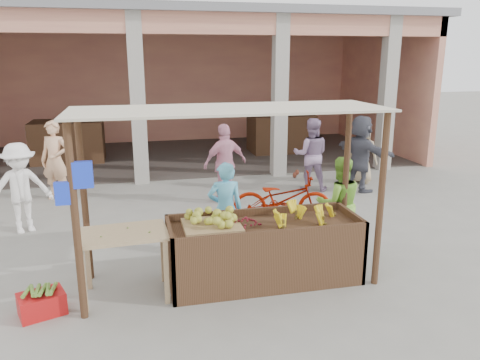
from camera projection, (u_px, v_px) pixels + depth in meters
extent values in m
plane|color=gray|center=(229.00, 283.00, 6.41)|extent=(60.00, 60.00, 0.00)
cube|color=#E69C78|center=(163.00, 85.00, 16.63)|extent=(14.00, 0.20, 4.00)
cube|color=#E69C78|center=(381.00, 88.00, 15.41)|extent=(0.20, 6.00, 4.00)
cube|color=#E69C78|center=(178.00, 23.00, 10.76)|extent=(14.00, 0.30, 0.50)
cube|color=slate|center=(167.00, 17.00, 13.36)|extent=(14.40, 6.40, 0.20)
cube|color=#ACA69E|center=(138.00, 100.00, 11.00)|extent=(0.35, 0.35, 4.00)
cube|color=#ACA69E|center=(280.00, 98.00, 11.76)|extent=(0.35, 0.35, 4.00)
cube|color=#ACA69E|center=(387.00, 95.00, 12.42)|extent=(0.35, 0.35, 4.00)
cube|color=#4C301E|center=(68.00, 142.00, 13.60)|extent=(2.00, 1.20, 1.20)
cube|color=#4C301E|center=(281.00, 133.00, 15.02)|extent=(2.00, 1.20, 1.20)
cube|color=#4C301E|center=(264.00, 253.00, 6.42)|extent=(2.60, 0.95, 0.80)
cylinder|color=#4C301E|center=(76.00, 225.00, 5.28)|extent=(0.09, 0.09, 2.35)
cylinder|color=#4C301E|center=(381.00, 202.00, 6.11)|extent=(0.09, 0.09, 2.35)
cylinder|color=#4C301E|center=(84.00, 198.00, 6.27)|extent=(0.09, 0.09, 2.35)
cylinder|color=#4C301E|center=(346.00, 181.00, 7.10)|extent=(0.09, 0.09, 2.35)
cube|color=#BCB39C|center=(230.00, 109.00, 5.89)|extent=(4.00, 1.35, 0.03)
cube|color=blue|center=(83.00, 175.00, 5.16)|extent=(0.22, 0.08, 0.30)
cube|color=blue|center=(63.00, 193.00, 5.16)|extent=(0.18, 0.07, 0.26)
cube|color=#9F7F52|center=(212.00, 226.00, 6.21)|extent=(0.76, 0.66, 0.06)
ellipsoid|color=gold|center=(212.00, 219.00, 6.18)|extent=(0.65, 0.57, 0.14)
ellipsoid|color=maroon|center=(246.00, 222.00, 6.27)|extent=(0.41, 0.34, 0.13)
cube|color=tan|center=(124.00, 234.00, 5.87)|extent=(1.14, 0.80, 0.04)
cube|color=tan|center=(83.00, 281.00, 5.58)|extent=(0.06, 0.06, 0.84)
cube|color=tan|center=(166.00, 273.00, 5.80)|extent=(0.06, 0.06, 0.84)
cube|color=tan|center=(88.00, 260.00, 6.17)|extent=(0.06, 0.06, 0.84)
cube|color=tan|center=(163.00, 253.00, 6.38)|extent=(0.06, 0.06, 0.84)
cube|color=#B31313|center=(42.00, 304.00, 5.62)|extent=(0.61, 0.53, 0.27)
ellipsoid|color=brown|center=(295.00, 167.00, 11.87)|extent=(0.41, 0.41, 0.55)
ellipsoid|color=brown|center=(306.00, 166.00, 11.98)|extent=(0.41, 0.41, 0.55)
ellipsoid|color=brown|center=(297.00, 165.00, 12.16)|extent=(0.41, 0.41, 0.55)
imported|color=#5DC4EC|center=(225.00, 206.00, 7.16)|extent=(0.62, 0.47, 1.58)
imported|color=#78B935|center=(339.00, 201.00, 7.39)|extent=(0.82, 0.55, 1.60)
imported|color=#8D1502|center=(282.00, 198.00, 8.57)|extent=(1.04, 1.99, 0.99)
imported|color=white|center=(20.00, 185.00, 8.08)|extent=(1.23, 0.94, 1.72)
imported|color=pink|center=(225.00, 161.00, 9.77)|extent=(1.16, 0.84, 1.78)
imported|color=tan|center=(363.00, 150.00, 11.31)|extent=(0.92, 0.91, 1.63)
imported|color=#4A4B58|center=(361.00, 151.00, 10.62)|extent=(1.22, 1.83, 1.83)
imported|color=#EDB388|center=(55.00, 159.00, 9.97)|extent=(0.80, 0.71, 1.78)
imported|color=#95799D|center=(311.00, 151.00, 10.66)|extent=(1.01, 0.78, 1.82)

